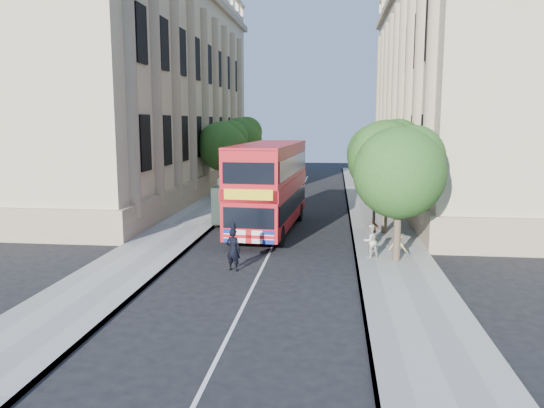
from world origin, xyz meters
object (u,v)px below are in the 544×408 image
(police_constable, at_px, (233,250))
(box_van, at_px, (237,200))
(lamp_post, at_px, (374,197))
(double_decker_bus, at_px, (269,184))
(woman_pedestrian, at_px, (370,241))

(police_constable, bearing_deg, box_van, -60.90)
(lamp_post, bearing_deg, box_van, 145.03)
(double_decker_bus, xyz_separation_m, woman_pedestrian, (5.31, -5.75, -1.82))
(double_decker_bus, relative_size, woman_pedestrian, 7.01)
(double_decker_bus, distance_m, woman_pedestrian, 8.03)
(box_van, distance_m, woman_pedestrian, 11.13)
(police_constable, relative_size, woman_pedestrian, 1.17)
(double_decker_bus, xyz_separation_m, box_van, (-2.28, 2.38, -1.32))
(lamp_post, xyz_separation_m, woman_pedestrian, (-0.32, -2.60, -1.62))
(double_decker_bus, distance_m, box_van, 3.55)
(lamp_post, height_order, box_van, lamp_post)
(lamp_post, xyz_separation_m, box_van, (-7.90, 5.53, -1.12))
(woman_pedestrian, bearing_deg, lamp_post, -126.77)
(double_decker_bus, bearing_deg, box_van, 137.43)
(box_van, relative_size, police_constable, 2.80)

